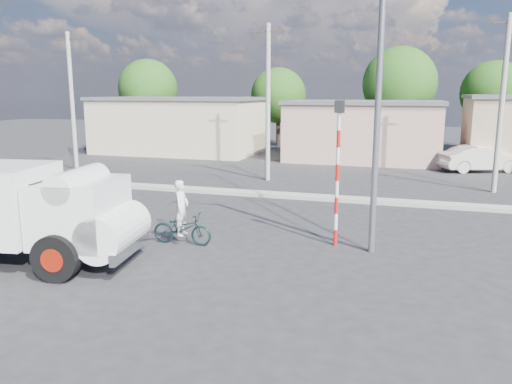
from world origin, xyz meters
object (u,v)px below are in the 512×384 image
(bicycle, at_px, (182,228))
(streetlight, at_px, (373,78))
(truck, at_px, (18,210))
(cyclist, at_px, (182,217))
(traffic_pole, at_px, (338,161))
(car_cream, at_px, (481,159))

(bicycle, bearing_deg, streetlight, -82.04)
(truck, bearing_deg, streetlight, 14.68)
(bicycle, bearing_deg, truck, 127.91)
(truck, relative_size, bicycle, 3.59)
(cyclist, bearing_deg, traffic_pole, -76.39)
(cyclist, bearing_deg, streetlight, -82.04)
(car_cream, height_order, traffic_pole, traffic_pole)
(truck, distance_m, streetlight, 10.26)
(truck, height_order, cyclist, truck)
(truck, height_order, car_cream, truck)
(bicycle, height_order, cyclist, cyclist)
(bicycle, bearing_deg, car_cream, -31.80)
(truck, xyz_separation_m, traffic_pole, (7.92, 4.15, 1.11))
(cyclist, bearing_deg, bicycle, -0.00)
(traffic_pole, bearing_deg, bicycle, -164.23)
(truck, xyz_separation_m, car_cream, (13.85, 21.20, -0.72))
(truck, bearing_deg, bicycle, 31.28)
(cyclist, height_order, car_cream, cyclist)
(cyclist, relative_size, streetlight, 0.19)
(bicycle, height_order, streetlight, streetlight)
(streetlight, bearing_deg, bicycle, -169.88)
(streetlight, bearing_deg, traffic_pole, 162.27)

